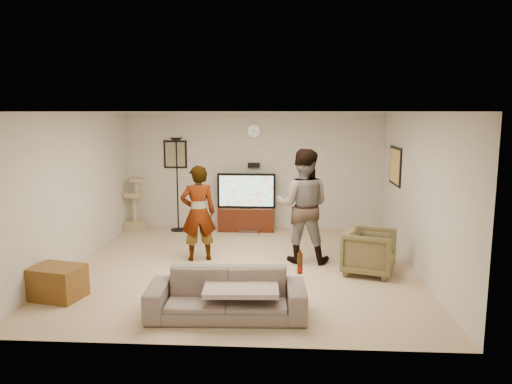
# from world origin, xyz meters

# --- Properties ---
(floor) EXTENTS (5.50, 5.50, 0.02)m
(floor) POSITION_xyz_m (0.00, 0.00, -0.01)
(floor) COLOR tan
(floor) RESTS_ON ground
(ceiling) EXTENTS (5.50, 5.50, 0.02)m
(ceiling) POSITION_xyz_m (0.00, 0.00, 2.51)
(ceiling) COLOR white
(ceiling) RESTS_ON wall_back
(wall_back) EXTENTS (5.50, 0.04, 2.50)m
(wall_back) POSITION_xyz_m (0.00, 2.75, 1.25)
(wall_back) COLOR beige
(wall_back) RESTS_ON floor
(wall_front) EXTENTS (5.50, 0.04, 2.50)m
(wall_front) POSITION_xyz_m (0.00, -2.75, 1.25)
(wall_front) COLOR beige
(wall_front) RESTS_ON floor
(wall_left) EXTENTS (0.04, 5.50, 2.50)m
(wall_left) POSITION_xyz_m (-2.75, 0.00, 1.25)
(wall_left) COLOR beige
(wall_left) RESTS_ON floor
(wall_right) EXTENTS (0.04, 5.50, 2.50)m
(wall_right) POSITION_xyz_m (2.75, 0.00, 1.25)
(wall_right) COLOR beige
(wall_right) RESTS_ON floor
(wall_clock) EXTENTS (0.26, 0.04, 0.26)m
(wall_clock) POSITION_xyz_m (0.00, 2.72, 2.10)
(wall_clock) COLOR white
(wall_clock) RESTS_ON wall_back
(wall_speaker) EXTENTS (0.25, 0.10, 0.10)m
(wall_speaker) POSITION_xyz_m (0.00, 2.69, 1.38)
(wall_speaker) COLOR black
(wall_speaker) RESTS_ON wall_back
(picture_back) EXTENTS (0.42, 0.03, 0.52)m
(picture_back) POSITION_xyz_m (-1.70, 2.73, 1.60)
(picture_back) COLOR #7E7A58
(picture_back) RESTS_ON wall_back
(picture_right) EXTENTS (0.03, 0.78, 0.62)m
(picture_right) POSITION_xyz_m (2.73, 1.60, 1.50)
(picture_right) COLOR #E1A854
(picture_right) RESTS_ON wall_right
(tv_stand) EXTENTS (1.18, 0.45, 0.49)m
(tv_stand) POSITION_xyz_m (-0.15, 2.50, 0.25)
(tv_stand) COLOR #3C160A
(tv_stand) RESTS_ON floor
(console_box) EXTENTS (0.40, 0.30, 0.07)m
(console_box) POSITION_xyz_m (-0.08, 2.11, 0.04)
(console_box) COLOR #B8B8B8
(console_box) RESTS_ON floor
(tv) EXTENTS (1.23, 0.08, 0.73)m
(tv) POSITION_xyz_m (-0.15, 2.50, 0.86)
(tv) COLOR black
(tv) RESTS_ON tv_stand
(tv_screen) EXTENTS (1.13, 0.01, 0.64)m
(tv_screen) POSITION_xyz_m (-0.15, 2.46, 0.86)
(tv_screen) COLOR #3ED4DF
(tv_screen) RESTS_ON tv
(floor_lamp) EXTENTS (0.32, 0.32, 1.98)m
(floor_lamp) POSITION_xyz_m (-1.60, 2.39, 0.99)
(floor_lamp) COLOR black
(floor_lamp) RESTS_ON floor
(cat_tree) EXTENTS (0.41, 0.41, 1.13)m
(cat_tree) POSITION_xyz_m (-2.53, 2.36, 0.57)
(cat_tree) COLOR tan
(cat_tree) RESTS_ON floor
(person_left) EXTENTS (0.68, 0.54, 1.63)m
(person_left) POSITION_xyz_m (-0.79, 0.34, 0.81)
(person_left) COLOR #BDBDBD
(person_left) RESTS_ON floor
(person_right) EXTENTS (1.01, 0.83, 1.90)m
(person_right) POSITION_xyz_m (0.97, 0.38, 0.95)
(person_right) COLOR #445F9F
(person_right) RESTS_ON floor
(sofa) EXTENTS (1.97, 0.84, 0.57)m
(sofa) POSITION_xyz_m (-0.03, -1.96, 0.28)
(sofa) COLOR #716159
(sofa) RESTS_ON floor
(throw_blanket) EXTENTS (0.93, 0.75, 0.06)m
(throw_blanket) POSITION_xyz_m (0.15, -1.96, 0.38)
(throw_blanket) COLOR #C9A899
(throw_blanket) RESTS_ON sofa
(beer_bottle) EXTENTS (0.06, 0.06, 0.25)m
(beer_bottle) POSITION_xyz_m (0.86, -1.96, 0.69)
(beer_bottle) COLOR #52270A
(beer_bottle) RESTS_ON sofa
(armchair) EXTENTS (0.96, 0.95, 0.70)m
(armchair) POSITION_xyz_m (1.99, -0.22, 0.35)
(armchair) COLOR brown
(armchair) RESTS_ON floor
(side_table) EXTENTS (0.76, 0.63, 0.44)m
(side_table) POSITION_xyz_m (-2.40, -1.51, 0.22)
(side_table) COLOR brown
(side_table) RESTS_ON floor
(toy_ball) EXTENTS (0.08, 0.08, 0.08)m
(toy_ball) POSITION_xyz_m (-0.70, -0.43, 0.04)
(toy_ball) COLOR #189378
(toy_ball) RESTS_ON floor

